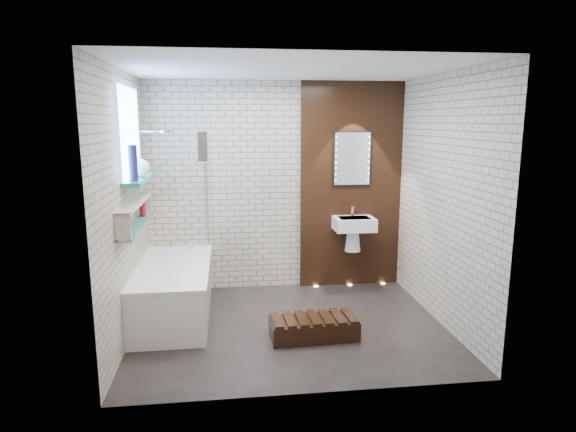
{
  "coord_description": "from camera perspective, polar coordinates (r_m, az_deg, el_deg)",
  "views": [
    {
      "loc": [
        -0.62,
        -4.78,
        2.12
      ],
      "look_at": [
        0.0,
        0.15,
        1.15
      ],
      "focal_mm": 30.57,
      "sensor_mm": 36.0,
      "label": 1
    }
  ],
  "objects": [
    {
      "name": "ground",
      "position": [
        5.27,
        0.21,
        -12.69
      ],
      "size": [
        3.2,
        3.2,
        0.0
      ],
      "primitive_type": "plane",
      "color": "black",
      "rests_on": "ground"
    },
    {
      "name": "room_shell",
      "position": [
        4.89,
        0.22,
        1.39
      ],
      "size": [
        3.24,
        3.2,
        2.6
      ],
      "color": "#BEA897",
      "rests_on": "ground"
    },
    {
      "name": "walnut_panel",
      "position": [
        6.31,
        7.32,
        3.47
      ],
      "size": [
        1.3,
        0.06,
        2.6
      ],
      "primitive_type": "cube",
      "color": "black",
      "rests_on": "ground"
    },
    {
      "name": "clerestory_window",
      "position": [
        5.23,
        -17.8,
        8.11
      ],
      "size": [
        0.18,
        1.0,
        0.94
      ],
      "color": "#7FADE0",
      "rests_on": "room_shell"
    },
    {
      "name": "display_niche",
      "position": [
        5.1,
        -17.31,
        0.14
      ],
      "size": [
        0.14,
        1.3,
        0.26
      ],
      "color": "#227E76",
      "rests_on": "room_shell"
    },
    {
      "name": "bathtub",
      "position": [
        5.58,
        -13.13,
        -8.41
      ],
      "size": [
        0.79,
        1.74,
        0.7
      ],
      "color": "white",
      "rests_on": "ground"
    },
    {
      "name": "bath_screen",
      "position": [
        5.74,
        -9.59,
        2.47
      ],
      "size": [
        0.01,
        0.78,
        1.4
      ],
      "primitive_type": "cube",
      "color": "white",
      "rests_on": "bathtub"
    },
    {
      "name": "towel",
      "position": [
        5.4,
        -9.91,
        8.01
      ],
      "size": [
        0.09,
        0.24,
        0.31
      ],
      "primitive_type": "cube",
      "color": "black",
      "rests_on": "bath_screen"
    },
    {
      "name": "shower_head",
      "position": [
        5.78,
        -14.12,
        9.52
      ],
      "size": [
        0.18,
        0.18,
        0.02
      ],
      "primitive_type": "cylinder",
      "color": "silver",
      "rests_on": "room_shell"
    },
    {
      "name": "washbasin",
      "position": [
        6.21,
        7.66,
        -1.44
      ],
      "size": [
        0.5,
        0.36,
        0.58
      ],
      "color": "white",
      "rests_on": "walnut_panel"
    },
    {
      "name": "led_mirror",
      "position": [
        6.24,
        7.49,
        6.62
      ],
      "size": [
        0.5,
        0.02,
        0.7
      ],
      "color": "black",
      "rests_on": "walnut_panel"
    },
    {
      "name": "walnut_step",
      "position": [
        4.99,
        3.0,
        -12.93
      ],
      "size": [
        0.87,
        0.42,
        0.19
      ],
      "primitive_type": "cube",
      "rotation": [
        0.0,
        0.0,
        0.04
      ],
      "color": "black",
      "rests_on": "ground"
    },
    {
      "name": "niche_bottles",
      "position": [
        5.08,
        -17.35,
        -0.25
      ],
      "size": [
        0.06,
        0.84,
        0.16
      ],
      "color": "maroon",
      "rests_on": "display_niche"
    },
    {
      "name": "sill_vases",
      "position": [
        5.17,
        -17.01,
        5.5
      ],
      "size": [
        0.19,
        0.5,
        0.35
      ],
      "color": "white",
      "rests_on": "clerestory_window"
    },
    {
      "name": "floor_uplights",
      "position": [
        6.54,
        7.2,
        -7.93
      ],
      "size": [
        0.96,
        0.06,
        0.01
      ],
      "color": "#FFD899",
      "rests_on": "ground"
    }
  ]
}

